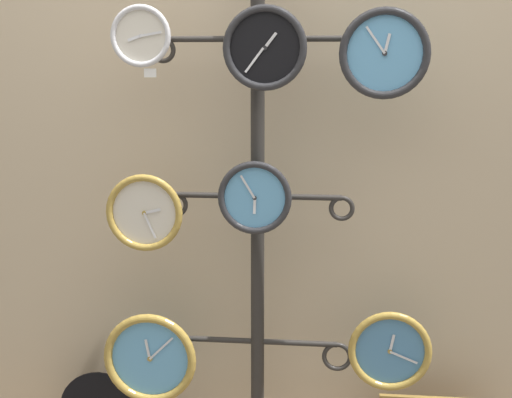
{
  "coord_description": "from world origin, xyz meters",
  "views": [
    {
      "loc": [
        0.25,
        -1.96,
        1.48
      ],
      "look_at": [
        0.0,
        0.36,
        1.03
      ],
      "focal_mm": 50.0,
      "sensor_mm": 36.0,
      "label": 1
    }
  ],
  "objects_px": {
    "clock_bottom_left": "(150,358)",
    "clock_bottom_right": "(390,351)",
    "clock_top_center": "(265,48)",
    "clock_middle_left": "(145,213)",
    "display_stand": "(258,278)",
    "clock_top_right": "(385,53)",
    "clock_middle_center": "(255,198)",
    "clock_top_left": "(141,36)"
  },
  "relations": [
    {
      "from": "clock_top_center",
      "to": "clock_bottom_right",
      "type": "xyz_separation_m",
      "value": [
        0.42,
        0.01,
        -1.0
      ]
    },
    {
      "from": "clock_middle_left",
      "to": "clock_bottom_left",
      "type": "xyz_separation_m",
      "value": [
        0.01,
        -0.01,
        -0.52
      ]
    },
    {
      "from": "clock_bottom_left",
      "to": "clock_bottom_right",
      "type": "xyz_separation_m",
      "value": [
        0.82,
        0.01,
        0.06
      ]
    },
    {
      "from": "clock_middle_left",
      "to": "clock_bottom_right",
      "type": "bearing_deg",
      "value": -0.03
    },
    {
      "from": "display_stand",
      "to": "clock_top_right",
      "type": "bearing_deg",
      "value": -13.45
    },
    {
      "from": "clock_bottom_left",
      "to": "clock_bottom_right",
      "type": "relative_size",
      "value": 1.18
    },
    {
      "from": "clock_top_left",
      "to": "clock_middle_center",
      "type": "distance_m",
      "value": 0.63
    },
    {
      "from": "clock_top_left",
      "to": "clock_bottom_right",
      "type": "distance_m",
      "value": 1.32
    },
    {
      "from": "clock_top_center",
      "to": "clock_middle_left",
      "type": "distance_m",
      "value": 0.68
    },
    {
      "from": "clock_top_left",
      "to": "clock_top_right",
      "type": "distance_m",
      "value": 0.77
    },
    {
      "from": "display_stand",
      "to": "clock_bottom_left",
      "type": "height_order",
      "value": "display_stand"
    },
    {
      "from": "clock_middle_center",
      "to": "clock_top_center",
      "type": "bearing_deg",
      "value": -13.01
    },
    {
      "from": "display_stand",
      "to": "clock_middle_center",
      "type": "distance_m",
      "value": 0.31
    },
    {
      "from": "clock_middle_left",
      "to": "clock_bottom_right",
      "type": "xyz_separation_m",
      "value": [
        0.83,
        -0.0,
        -0.46
      ]
    },
    {
      "from": "display_stand",
      "to": "clock_top_left",
      "type": "xyz_separation_m",
      "value": [
        -0.36,
        -0.1,
        0.82
      ]
    },
    {
      "from": "clock_top_left",
      "to": "clock_top_center",
      "type": "distance_m",
      "value": 0.4
    },
    {
      "from": "clock_middle_left",
      "to": "clock_bottom_left",
      "type": "distance_m",
      "value": 0.52
    },
    {
      "from": "clock_middle_left",
      "to": "clock_middle_center",
      "type": "height_order",
      "value": "clock_middle_center"
    },
    {
      "from": "clock_top_right",
      "to": "clock_bottom_right",
      "type": "relative_size",
      "value": 1.01
    },
    {
      "from": "clock_top_center",
      "to": "clock_top_right",
      "type": "bearing_deg",
      "value": -0.75
    },
    {
      "from": "clock_middle_left",
      "to": "clock_bottom_left",
      "type": "bearing_deg",
      "value": -48.08
    },
    {
      "from": "clock_top_right",
      "to": "clock_middle_left",
      "type": "relative_size",
      "value": 1.07
    },
    {
      "from": "clock_top_right",
      "to": "clock_bottom_left",
      "type": "bearing_deg",
      "value": 179.23
    },
    {
      "from": "display_stand",
      "to": "clock_bottom_right",
      "type": "xyz_separation_m",
      "value": [
        0.46,
        -0.08,
        -0.22
      ]
    },
    {
      "from": "display_stand",
      "to": "clock_top_right",
      "type": "xyz_separation_m",
      "value": [
        0.4,
        -0.1,
        0.76
      ]
    },
    {
      "from": "clock_bottom_right",
      "to": "clock_bottom_left",
      "type": "bearing_deg",
      "value": -179.56
    },
    {
      "from": "display_stand",
      "to": "clock_bottom_right",
      "type": "height_order",
      "value": "display_stand"
    },
    {
      "from": "display_stand",
      "to": "clock_middle_left",
      "type": "height_order",
      "value": "display_stand"
    },
    {
      "from": "display_stand",
      "to": "clock_top_left",
      "type": "bearing_deg",
      "value": -164.47
    },
    {
      "from": "clock_top_center",
      "to": "clock_bottom_left",
      "type": "height_order",
      "value": "clock_top_center"
    },
    {
      "from": "clock_top_left",
      "to": "display_stand",
      "type": "bearing_deg",
      "value": 15.53
    },
    {
      "from": "clock_top_center",
      "to": "clock_middle_left",
      "type": "height_order",
      "value": "clock_top_center"
    },
    {
      "from": "display_stand",
      "to": "clock_bottom_left",
      "type": "bearing_deg",
      "value": -166.8
    },
    {
      "from": "clock_middle_left",
      "to": "clock_middle_center",
      "type": "relative_size",
      "value": 1.08
    },
    {
      "from": "clock_top_right",
      "to": "clock_bottom_right",
      "type": "distance_m",
      "value": 0.98
    },
    {
      "from": "clock_top_right",
      "to": "clock_middle_center",
      "type": "height_order",
      "value": "clock_top_right"
    },
    {
      "from": "clock_top_right",
      "to": "clock_bottom_left",
      "type": "height_order",
      "value": "clock_top_right"
    },
    {
      "from": "display_stand",
      "to": "clock_middle_left",
      "type": "bearing_deg",
      "value": -167.98
    },
    {
      "from": "display_stand",
      "to": "clock_top_left",
      "type": "relative_size",
      "value": 9.39
    },
    {
      "from": "clock_top_center",
      "to": "clock_middle_center",
      "type": "bearing_deg",
      "value": 166.99
    },
    {
      "from": "clock_top_center",
      "to": "clock_top_left",
      "type": "bearing_deg",
      "value": -178.72
    },
    {
      "from": "clock_bottom_left",
      "to": "clock_top_center",
      "type": "bearing_deg",
      "value": -0.8
    }
  ]
}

